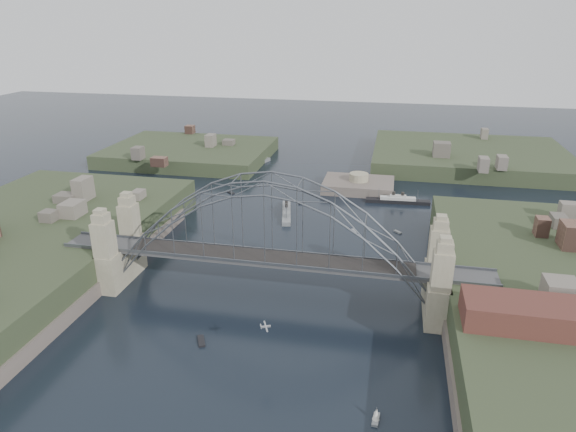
% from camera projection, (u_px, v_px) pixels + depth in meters
% --- Properties ---
extents(ground, '(500.00, 500.00, 0.00)m').
position_uv_depth(ground, '(269.00, 295.00, 100.89)').
color(ground, black).
rests_on(ground, ground).
extents(bridge, '(84.00, 13.80, 24.60)m').
position_uv_depth(bridge, '(269.00, 239.00, 96.38)').
color(bridge, '#464749').
rests_on(bridge, ground).
extents(shore_west, '(50.50, 90.00, 12.00)m').
position_uv_depth(shore_west, '(14.00, 260.00, 111.12)').
color(shore_west, '#2F3B22').
rests_on(shore_west, ground).
extents(headland_nw, '(60.00, 45.00, 9.00)m').
position_uv_depth(headland_nw, '(190.00, 157.00, 197.75)').
color(headland_nw, '#2F3B22').
rests_on(headland_nw, ground).
extents(headland_ne, '(70.00, 55.00, 9.50)m').
position_uv_depth(headland_ne, '(468.00, 161.00, 191.26)').
color(headland_ne, '#2F3B22').
rests_on(headland_ne, ground).
extents(fort_island, '(22.00, 16.00, 9.40)m').
position_uv_depth(fort_island, '(358.00, 191.00, 162.49)').
color(fort_island, '#5F534B').
rests_on(fort_island, ground).
extents(wharf_shed, '(20.00, 8.00, 4.00)m').
position_uv_depth(wharf_shed, '(532.00, 315.00, 76.07)').
color(wharf_shed, '#592D26').
rests_on(wharf_shed, shore_east).
extents(finger_pier, '(4.00, 22.00, 1.40)m').
position_uv_depth(finger_pier, '(504.00, 427.00, 67.68)').
color(finger_pier, '#464749').
rests_on(finger_pier, ground).
extents(naval_cruiser_near, '(5.67, 17.08, 5.09)m').
position_uv_depth(naval_cruiser_near, '(286.00, 212.00, 141.51)').
color(naval_cruiser_near, gray).
rests_on(naval_cruiser_near, ground).
extents(naval_cruiser_far, '(7.59, 15.83, 5.42)m').
position_uv_depth(naval_cruiser_far, '(256.00, 163.00, 188.81)').
color(naval_cruiser_far, gray).
rests_on(naval_cruiser_far, ground).
extents(ocean_liner, '(18.85, 3.57, 4.60)m').
position_uv_depth(ocean_liner, '(398.00, 201.00, 150.62)').
color(ocean_liner, black).
rests_on(ocean_liner, ground).
extents(aeroplane, '(1.69, 2.86, 0.44)m').
position_uv_depth(aeroplane, '(265.00, 326.00, 77.57)').
color(aeroplane, '#A3A5AA').
extents(small_boat_a, '(1.20, 2.84, 0.45)m').
position_uv_depth(small_boat_a, '(213.00, 247.00, 121.91)').
color(small_boat_a, silver).
rests_on(small_boat_a, ground).
extents(small_boat_b, '(1.53, 2.06, 0.45)m').
position_uv_depth(small_boat_b, '(354.00, 231.00, 130.87)').
color(small_boat_b, silver).
rests_on(small_boat_b, ground).
extents(small_boat_c, '(2.38, 3.37, 0.45)m').
position_uv_depth(small_boat_c, '(201.00, 341.00, 86.42)').
color(small_boat_c, silver).
rests_on(small_boat_c, ground).
extents(small_boat_d, '(2.15, 2.13, 0.45)m').
position_uv_depth(small_boat_d, '(398.00, 232.00, 130.10)').
color(small_boat_d, silver).
rests_on(small_boat_d, ground).
extents(small_boat_e, '(3.27, 3.16, 0.45)m').
position_uv_depth(small_boat_e, '(231.00, 193.00, 159.27)').
color(small_boat_e, silver).
rests_on(small_boat_e, ground).
extents(small_boat_f, '(1.76, 1.07, 0.45)m').
position_uv_depth(small_boat_f, '(301.00, 204.00, 149.80)').
color(small_boat_f, silver).
rests_on(small_boat_f, ground).
extents(small_boat_g, '(1.11, 2.62, 2.38)m').
position_uv_depth(small_boat_g, '(376.00, 416.00, 69.35)').
color(small_boat_g, silver).
rests_on(small_boat_g, ground).
extents(small_boat_h, '(2.11, 0.82, 0.45)m').
position_uv_depth(small_boat_h, '(269.00, 183.00, 168.83)').
color(small_boat_h, silver).
rests_on(small_boat_h, ground).
extents(small_boat_i, '(1.94, 2.46, 1.43)m').
position_uv_depth(small_boat_i, '(431.00, 280.00, 106.20)').
color(small_boat_i, silver).
rests_on(small_boat_i, ground).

